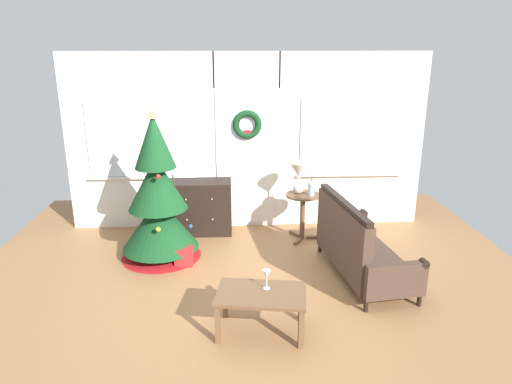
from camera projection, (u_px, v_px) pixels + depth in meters
ground_plane at (254, 293)px, 5.15m from camera, size 6.76×6.76×0.00m
back_wall_with_door at (247, 142)px, 6.75m from camera, size 5.20×0.19×2.55m
christmas_tree at (158, 204)px, 5.83m from camera, size 1.02×1.02×1.92m
dresser_cabinet at (200, 207)px, 6.71m from camera, size 0.90×0.45×0.78m
settee_sofa at (357, 247)px, 5.41m from camera, size 0.91×1.68×0.96m
side_table at (303, 207)px, 6.45m from camera, size 0.50×0.48×0.66m
table_lamp at (299, 174)px, 6.34m from camera, size 0.28×0.28×0.44m
flower_vase at (311, 187)px, 6.30m from camera, size 0.11×0.10×0.35m
coffee_table at (261, 298)px, 4.36m from camera, size 0.91×0.64×0.42m
wine_glass at (267, 275)px, 4.37m from camera, size 0.08×0.08×0.20m
gift_box at (184, 256)px, 5.79m from camera, size 0.22×0.20×0.22m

